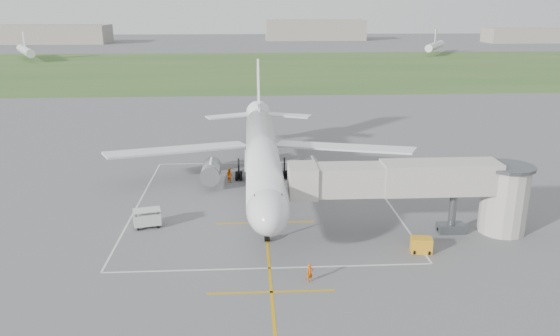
{
  "coord_description": "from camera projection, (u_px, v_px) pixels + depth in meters",
  "views": [
    {
      "loc": [
        -1.55,
        -61.65,
        21.44
      ],
      "look_at": [
        1.84,
        -4.0,
        4.0
      ],
      "focal_mm": 35.0,
      "sensor_mm": 36.0,
      "label": 1
    }
  ],
  "objects": [
    {
      "name": "grass_strip",
      "position": [
        252.0,
        68.0,
        189.43
      ],
      "size": [
        700.0,
        120.0,
        0.02
      ],
      "primitive_type": "cube",
      "color": "#365927",
      "rests_on": "ground"
    },
    {
      "name": "ground",
      "position": [
        263.0,
        191.0,
        65.2
      ],
      "size": [
        700.0,
        700.0,
        0.0
      ],
      "primitive_type": "plane",
      "color": "#58585B",
      "rests_on": "ground"
    },
    {
      "name": "distant_aircraft",
      "position": [
        241.0,
        48.0,
        228.54
      ],
      "size": [
        188.66,
        45.72,
        8.85
      ],
      "color": "white",
      "rests_on": "ground"
    },
    {
      "name": "ramp_worker_nose",
      "position": [
        310.0,
        273.0,
        43.64
      ],
      "size": [
        0.66,
        0.56,
        1.55
      ],
      "primitive_type": "imported",
      "rotation": [
        0.0,
        0.0,
        0.4
      ],
      "color": "#D95206",
      "rests_on": "ground"
    },
    {
      "name": "ramp_worker_wing",
      "position": [
        229.0,
        175.0,
        68.07
      ],
      "size": [
        1.11,
        1.07,
        1.8
      ],
      "primitive_type": "imported",
      "rotation": [
        0.0,
        0.0,
        2.48
      ],
      "color": "#FA6507",
      "rests_on": "ground"
    },
    {
      "name": "airliner",
      "position": [
        262.0,
        154.0,
        64.65
      ],
      "size": [
        38.93,
        46.75,
        13.52
      ],
      "color": "white",
      "rests_on": "ground"
    },
    {
      "name": "apron_markings",
      "position": [
        264.0,
        208.0,
        59.64
      ],
      "size": [
        28.2,
        60.0,
        0.01
      ],
      "color": "#C68E0B",
      "rests_on": "ground"
    },
    {
      "name": "baggage_cart",
      "position": [
        147.0,
        218.0,
        54.32
      ],
      "size": [
        2.96,
        2.18,
        1.85
      ],
      "rotation": [
        0.0,
        0.0,
        0.24
      ],
      "color": "silver",
      "rests_on": "ground"
    },
    {
      "name": "jet_bridge",
      "position": [
        431.0,
        187.0,
        51.81
      ],
      "size": [
        23.4,
        5.0,
        7.2
      ],
      "color": "#ABA89A",
      "rests_on": "ground"
    },
    {
      "name": "distant_hangars",
      "position": [
        222.0,
        33.0,
        316.22
      ],
      "size": [
        345.0,
        49.0,
        12.0
      ],
      "color": "gray",
      "rests_on": "ground"
    },
    {
      "name": "gpu_unit",
      "position": [
        421.0,
        245.0,
        48.88
      ],
      "size": [
        2.03,
        1.57,
        1.39
      ],
      "rotation": [
        0.0,
        0.0,
        -0.17
      ],
      "color": "gold",
      "rests_on": "ground"
    }
  ]
}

